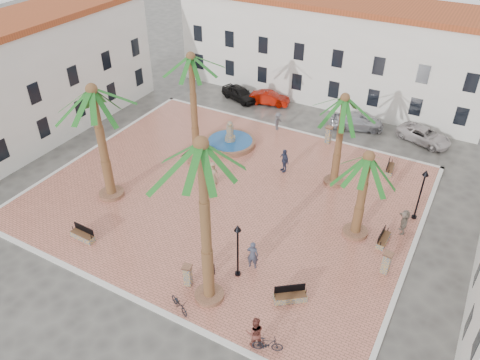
{
  "coord_description": "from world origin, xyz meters",
  "views": [
    {
      "loc": [
        14.02,
        -23.41,
        20.2
      ],
      "look_at": [
        1.0,
        0.0,
        1.6
      ],
      "focal_mm": 35.0,
      "sensor_mm": 36.0,
      "label": 1
    }
  ],
  "objects_px": {
    "cyclist_a": "(253,255)",
    "pedestrian_fountain_b": "(284,160)",
    "fountain": "(230,141)",
    "bench_ne": "(390,169)",
    "pedestrian_north": "(278,121)",
    "bicycle_b": "(268,344)",
    "pedestrian_fountain_a": "(213,174)",
    "lamppost_s": "(238,242)",
    "pedestrian_east": "(404,222)",
    "bench_s": "(83,235)",
    "car_black": "(240,93)",
    "bench_e": "(383,240)",
    "cyclist_b": "(255,332)",
    "car_silver": "(357,121)",
    "palm_e": "(367,168)",
    "bicycle_a": "(179,304)",
    "car_white": "(424,135)",
    "litter_bin": "(212,269)",
    "palm_nw": "(191,69)",
    "lamppost_e": "(422,186)",
    "bollard_se": "(188,275)",
    "bollard_n": "(329,135)",
    "palm_s": "(202,163)",
    "bollard_e": "(387,262)",
    "car_red": "(270,98)",
    "palm_sw": "(94,103)",
    "palm_ne": "(344,109)",
    "bench_se": "(290,297)"
  },
  "relations": [
    {
      "from": "cyclist_a",
      "to": "pedestrian_fountain_b",
      "type": "bearing_deg",
      "value": -86.9
    },
    {
      "from": "fountain",
      "to": "bench_ne",
      "type": "height_order",
      "value": "fountain"
    },
    {
      "from": "cyclist_a",
      "to": "pedestrian_north",
      "type": "xyz_separation_m",
      "value": [
        -5.96,
        16.11,
        -0.15
      ]
    },
    {
      "from": "bicycle_b",
      "to": "pedestrian_fountain_a",
      "type": "height_order",
      "value": "pedestrian_fountain_a"
    },
    {
      "from": "lamppost_s",
      "to": "pedestrian_east",
      "type": "bearing_deg",
      "value": 48.52
    },
    {
      "from": "bench_s",
      "to": "car_black",
      "type": "relative_size",
      "value": 0.42
    },
    {
      "from": "bench_e",
      "to": "cyclist_b",
      "type": "distance_m",
      "value": 11.18
    },
    {
      "from": "cyclist_b",
      "to": "pedestrian_fountain_a",
      "type": "height_order",
      "value": "cyclist_b"
    },
    {
      "from": "pedestrian_fountain_b",
      "to": "car_silver",
      "type": "distance_m",
      "value": 10.06
    },
    {
      "from": "palm_e",
      "to": "bicycle_a",
      "type": "distance_m",
      "value": 13.16
    },
    {
      "from": "pedestrian_north",
      "to": "palm_e",
      "type": "bearing_deg",
      "value": -132.2
    },
    {
      "from": "lamppost_s",
      "to": "bicycle_b",
      "type": "bearing_deg",
      "value": -44.75
    },
    {
      "from": "car_white",
      "to": "litter_bin",
      "type": "bearing_deg",
      "value": 179.87
    },
    {
      "from": "palm_nw",
      "to": "bench_s",
      "type": "xyz_separation_m",
      "value": [
        -1.26,
        -11.21,
        -7.47
      ]
    },
    {
      "from": "car_black",
      "to": "pedestrian_fountain_a",
      "type": "bearing_deg",
      "value": -139.44
    },
    {
      "from": "lamppost_e",
      "to": "bicycle_b",
      "type": "height_order",
      "value": "lamppost_e"
    },
    {
      "from": "bench_s",
      "to": "car_white",
      "type": "bearing_deg",
      "value": 56.65
    },
    {
      "from": "bench_e",
      "to": "car_black",
      "type": "xyz_separation_m",
      "value": [
        -18.26,
        14.23,
        0.32
      ]
    },
    {
      "from": "car_silver",
      "to": "bollard_se",
      "type": "bearing_deg",
      "value": 153.25
    },
    {
      "from": "lamppost_e",
      "to": "bollard_n",
      "type": "height_order",
      "value": "lamppost_e"
    },
    {
      "from": "palm_s",
      "to": "car_silver",
      "type": "distance_m",
      "value": 24.59
    },
    {
      "from": "pedestrian_fountain_a",
      "to": "pedestrian_east",
      "type": "height_order",
      "value": "pedestrian_fountain_a"
    },
    {
      "from": "bollard_e",
      "to": "car_red",
      "type": "distance_m",
      "value": 23.53
    },
    {
      "from": "cyclist_b",
      "to": "pedestrian_east",
      "type": "relative_size",
      "value": 1.09
    },
    {
      "from": "palm_sw",
      "to": "bollard_se",
      "type": "bearing_deg",
      "value": -24.55
    },
    {
      "from": "bench_e",
      "to": "bench_ne",
      "type": "xyz_separation_m",
      "value": [
        -1.71,
        8.25,
        0.01
      ]
    },
    {
      "from": "palm_e",
      "to": "pedestrian_east",
      "type": "height_order",
      "value": "palm_e"
    },
    {
      "from": "bollard_n",
      "to": "pedestrian_north",
      "type": "distance_m",
      "value": 4.74
    },
    {
      "from": "fountain",
      "to": "pedestrian_east",
      "type": "height_order",
      "value": "fountain"
    },
    {
      "from": "lamppost_e",
      "to": "bicycle_b",
      "type": "bearing_deg",
      "value": -106.22
    },
    {
      "from": "bench_s",
      "to": "bicycle_a",
      "type": "xyz_separation_m",
      "value": [
        8.63,
        -1.66,
        0.16
      ]
    },
    {
      "from": "palm_nw",
      "to": "car_red",
      "type": "height_order",
      "value": "palm_nw"
    },
    {
      "from": "pedestrian_fountain_a",
      "to": "pedestrian_east",
      "type": "relative_size",
      "value": 1.07
    },
    {
      "from": "palm_s",
      "to": "palm_ne",
      "type": "distance_m",
      "value": 14.29
    },
    {
      "from": "fountain",
      "to": "bench_e",
      "type": "height_order",
      "value": "fountain"
    },
    {
      "from": "fountain",
      "to": "lamppost_s",
      "type": "bearing_deg",
      "value": -58.25
    },
    {
      "from": "bicycle_a",
      "to": "fountain",
      "type": "bearing_deg",
      "value": 45.92
    },
    {
      "from": "bench_se",
      "to": "bollard_e",
      "type": "relative_size",
      "value": 1.22
    },
    {
      "from": "cyclist_b",
      "to": "car_red",
      "type": "bearing_deg",
      "value": -94.29
    },
    {
      "from": "lamppost_e",
      "to": "bicycle_a",
      "type": "distance_m",
      "value": 16.98
    },
    {
      "from": "bollard_se",
      "to": "pedestrian_fountain_b",
      "type": "distance_m",
      "value": 13.27
    },
    {
      "from": "cyclist_a",
      "to": "bicycle_b",
      "type": "xyz_separation_m",
      "value": [
        3.31,
        -4.69,
        -0.49
      ]
    },
    {
      "from": "car_white",
      "to": "palm_sw",
      "type": "bearing_deg",
      "value": 155.47
    },
    {
      "from": "bollard_e",
      "to": "pedestrian_fountain_b",
      "type": "bearing_deg",
      "value": 144.44
    },
    {
      "from": "bollard_se",
      "to": "litter_bin",
      "type": "bearing_deg",
      "value": 61.97
    },
    {
      "from": "bench_se",
      "to": "car_red",
      "type": "relative_size",
      "value": 0.47
    },
    {
      "from": "fountain",
      "to": "palm_e",
      "type": "relative_size",
      "value": 0.69
    },
    {
      "from": "litter_bin",
      "to": "cyclist_b",
      "type": "height_order",
      "value": "cyclist_b"
    },
    {
      "from": "palm_s",
      "to": "car_red",
      "type": "distance_m",
      "value": 26.48
    },
    {
      "from": "palm_s",
      "to": "bench_se",
      "type": "height_order",
      "value": "palm_s"
    }
  ]
}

